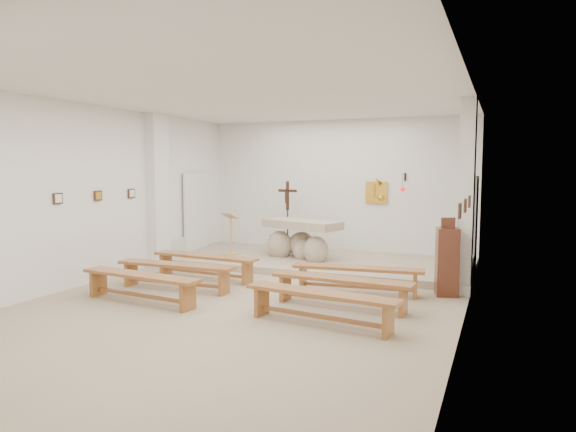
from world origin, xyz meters
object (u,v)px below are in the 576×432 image
at_px(bench_left_second, 176,270).
at_px(bench_right_second, 341,285).
at_px(bench_left_front, 205,261).
at_px(crucifix_stand, 287,211).
at_px(altar, 301,242).
at_px(lectern, 230,233).
at_px(bench_left_third, 140,281).
at_px(donation_pedestal, 447,261).
at_px(bench_right_third, 321,300).
at_px(bench_right_front, 358,273).

relative_size(bench_left_second, bench_right_second, 1.00).
bearing_deg(bench_left_front, crucifix_stand, 83.99).
relative_size(altar, lectern, 1.92).
xyz_separation_m(bench_left_second, bench_left_third, (0.00, -1.01, 0.00)).
bearing_deg(crucifix_stand, donation_pedestal, -20.63).
relative_size(bench_left_front, bench_left_third, 1.00).
bearing_deg(bench_left_front, donation_pedestal, 9.83).
bearing_deg(lectern, bench_left_third, -64.71).
xyz_separation_m(crucifix_stand, bench_left_third, (-0.53, -5.12, -0.81)).
bearing_deg(lectern, donation_pedestal, 1.52).
relative_size(crucifix_stand, bench_right_third, 0.75).
bearing_deg(altar, bench_left_third, -87.78).
bearing_deg(bench_left_second, donation_pedestal, 16.06).
distance_m(crucifix_stand, bench_left_front, 3.24).
xyz_separation_m(altar, bench_right_third, (1.98, -4.31, -0.15)).
bearing_deg(bench_left_third, crucifix_stand, 89.92).
relative_size(bench_left_front, bench_left_second, 1.00).
xyz_separation_m(donation_pedestal, bench_left_second, (-4.71, -1.52, -0.24)).
xyz_separation_m(altar, donation_pedestal, (3.48, -1.78, 0.09)).
bearing_deg(bench_right_front, altar, 124.33).
xyz_separation_m(bench_left_front, bench_left_third, (-0.00, -2.03, 0.00)).
bearing_deg(crucifix_stand, bench_right_second, -45.66).
height_order(bench_left_front, bench_left_second, same).
bearing_deg(bench_right_front, bench_left_front, 173.30).
bearing_deg(bench_left_front, altar, 65.45).
height_order(bench_right_front, bench_right_second, same).
bearing_deg(altar, donation_pedestal, -8.95).
distance_m(bench_left_second, bench_left_third, 1.01).
xyz_separation_m(crucifix_stand, bench_right_front, (2.68, -3.10, -0.81)).
bearing_deg(bench_right_second, lectern, 144.35).
xyz_separation_m(altar, crucifix_stand, (-0.70, 0.82, 0.65)).
xyz_separation_m(lectern, bench_right_front, (3.74, -2.03, -0.30)).
relative_size(donation_pedestal, bench_right_third, 0.59).
bearing_deg(donation_pedestal, crucifix_stand, 133.66).
relative_size(donation_pedestal, bench_left_front, 0.59).
height_order(lectern, bench_right_third, lectern).
distance_m(altar, bench_right_third, 4.74).
bearing_deg(donation_pedestal, bench_left_front, 171.61).
distance_m(bench_right_front, bench_right_second, 1.01).
bearing_deg(donation_pedestal, lectern, 149.24).
relative_size(bench_right_front, bench_left_third, 1.00).
distance_m(lectern, crucifix_stand, 1.59).
distance_m(bench_right_second, bench_right_third, 1.01).
relative_size(crucifix_stand, bench_left_second, 0.75).
height_order(lectern, donation_pedestal, donation_pedestal).
xyz_separation_m(bench_right_front, bench_right_second, (0.00, -1.01, 0.00)).
relative_size(lectern, bench_right_second, 0.45).
relative_size(bench_left_front, bench_right_third, 1.00).
distance_m(altar, bench_left_third, 4.48).
bearing_deg(bench_right_third, lectern, 140.00).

